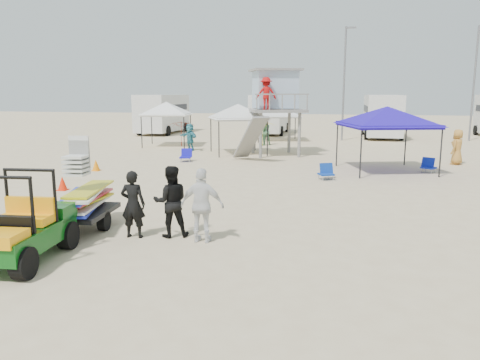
% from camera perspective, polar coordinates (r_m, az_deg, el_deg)
% --- Properties ---
extents(ground, '(140.00, 140.00, 0.00)m').
position_cam_1_polar(ground, '(9.09, -7.19, -11.40)').
color(ground, beige).
rests_on(ground, ground).
extents(utility_cart, '(1.42, 2.51, 1.82)m').
position_cam_1_polar(utility_cart, '(10.39, -25.36, -4.61)').
color(utility_cart, '#0B4C12').
rests_on(utility_cart, ground).
extents(surf_trailer, '(1.44, 2.41, 2.07)m').
position_cam_1_polar(surf_trailer, '(12.26, -18.77, -1.98)').
color(surf_trailer, black).
rests_on(surf_trailer, ground).
extents(man_left, '(0.61, 0.43, 1.61)m').
position_cam_1_polar(man_left, '(11.31, -12.91, -2.90)').
color(man_left, black).
rests_on(man_left, ground).
extents(man_mid, '(1.02, 0.92, 1.71)m').
position_cam_1_polar(man_mid, '(11.20, -8.43, -2.61)').
color(man_mid, black).
rests_on(man_mid, ground).
extents(man_right, '(1.01, 0.43, 1.72)m').
position_cam_1_polar(man_right, '(10.70, -4.62, -3.12)').
color(man_right, white).
rests_on(man_right, ground).
extents(lifeguard_tower, '(3.69, 3.69, 4.57)m').
position_cam_1_polar(lifeguard_tower, '(25.95, 4.27, 10.56)').
color(lifeguard_tower, gray).
rests_on(lifeguard_tower, ground).
extents(canopy_blue, '(4.34, 4.34, 3.23)m').
position_cam_1_polar(canopy_blue, '(21.30, 17.51, 8.17)').
color(canopy_blue, black).
rests_on(canopy_blue, ground).
extents(canopy_white_a, '(3.76, 3.76, 3.20)m').
position_cam_1_polar(canopy_white_a, '(26.43, -0.24, 8.95)').
color(canopy_white_a, black).
rests_on(canopy_white_a, ground).
extents(canopy_white_b, '(3.23, 3.23, 3.24)m').
position_cam_1_polar(canopy_white_b, '(30.69, -8.97, 9.12)').
color(canopy_white_b, black).
rests_on(canopy_white_b, ground).
extents(canopy_white_c, '(3.66, 3.66, 2.97)m').
position_cam_1_polar(canopy_white_c, '(34.06, 4.64, 8.88)').
color(canopy_white_c, black).
rests_on(canopy_white_c, ground).
extents(umbrella_a, '(2.36, 2.37, 1.64)m').
position_cam_1_polar(umbrella_a, '(30.58, -7.15, 5.64)').
color(umbrella_a, '#B42713').
rests_on(umbrella_a, ground).
extents(umbrella_b, '(2.43, 2.44, 1.62)m').
position_cam_1_polar(umbrella_b, '(30.54, 2.78, 5.69)').
color(umbrella_b, yellow).
rests_on(umbrella_b, ground).
extents(cone_near, '(0.34, 0.34, 0.50)m').
position_cam_1_polar(cone_near, '(17.67, -20.83, -0.37)').
color(cone_near, '#FF2708').
rests_on(cone_near, ground).
extents(cone_far, '(0.34, 0.34, 0.50)m').
position_cam_1_polar(cone_far, '(21.64, -17.15, 1.74)').
color(cone_far, orange).
rests_on(cone_far, ground).
extents(beach_chair_a, '(0.63, 0.68, 0.64)m').
position_cam_1_polar(beach_chair_a, '(23.70, -6.61, 3.02)').
color(beach_chair_a, '#1411B8').
rests_on(beach_chair_a, ground).
extents(beach_chair_b, '(0.71, 0.78, 0.64)m').
position_cam_1_polar(beach_chair_b, '(18.92, 10.46, 1.02)').
color(beach_chair_b, '#0E379A').
rests_on(beach_chair_b, ground).
extents(beach_chair_c, '(0.73, 0.82, 0.64)m').
position_cam_1_polar(beach_chair_c, '(21.84, 21.97, 1.69)').
color(beach_chair_c, '#0F26AC').
rests_on(beach_chair_c, ground).
extents(rv_far_left, '(2.64, 6.80, 3.25)m').
position_cam_1_polar(rv_far_left, '(40.77, -9.42, 8.17)').
color(rv_far_left, silver).
rests_on(rv_far_left, ground).
extents(rv_mid_left, '(2.65, 6.50, 3.25)m').
position_cam_1_polar(rv_mid_left, '(39.90, 3.65, 8.24)').
color(rv_mid_left, silver).
rests_on(rv_mid_left, ground).
extents(rv_mid_right, '(2.64, 7.00, 3.25)m').
position_cam_1_polar(rv_mid_right, '(38.10, 16.94, 7.70)').
color(rv_mid_right, silver).
rests_on(rv_mid_right, ground).
extents(light_pole_left, '(0.14, 0.14, 8.00)m').
position_cam_1_polar(light_pole_left, '(34.95, 12.55, 11.30)').
color(light_pole_left, slate).
rests_on(light_pole_left, ground).
extents(light_pole_right, '(0.14, 0.14, 8.00)m').
position_cam_1_polar(light_pole_right, '(37.58, 26.62, 10.38)').
color(light_pole_right, slate).
rests_on(light_pole_right, ground).
extents(distant_beachgoers, '(15.49, 7.61, 1.81)m').
position_cam_1_polar(distant_beachgoers, '(27.76, 4.27, 5.28)').
color(distant_beachgoers, '#508659').
rests_on(distant_beachgoers, ground).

